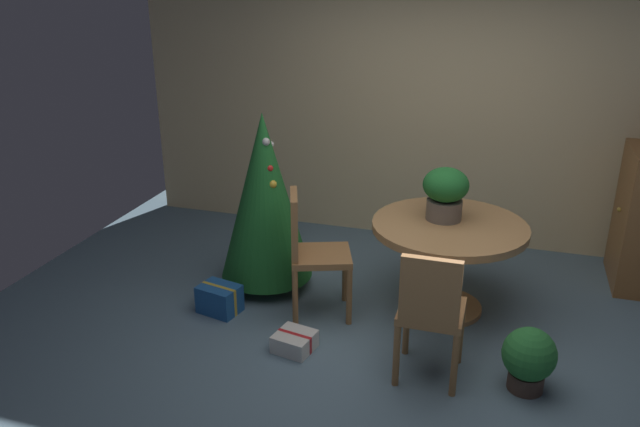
{
  "coord_description": "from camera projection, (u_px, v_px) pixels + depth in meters",
  "views": [
    {
      "loc": [
        0.59,
        -3.66,
        2.51
      ],
      "look_at": [
        -0.66,
        0.4,
        0.84
      ],
      "focal_mm": 35.36,
      "sensor_mm": 36.0,
      "label": 1
    }
  ],
  "objects": [
    {
      "name": "wooden_chair_near",
      "position": [
        431.0,
        309.0,
        3.91
      ],
      "size": [
        0.41,
        0.41,
        0.92
      ],
      "color": "#9E6B3D",
      "rests_on": "ground_plane"
    },
    {
      "name": "holiday_tree",
      "position": [
        265.0,
        197.0,
        5.05
      ],
      "size": [
        0.76,
        0.76,
        1.47
      ],
      "color": "brown",
      "rests_on": "ground_plane"
    },
    {
      "name": "gift_box_blue",
      "position": [
        220.0,
        299.0,
        4.87
      ],
      "size": [
        0.35,
        0.29,
        0.22
      ],
      "color": "#1E569E",
      "rests_on": "ground_plane"
    },
    {
      "name": "ground_plane",
      "position": [
        395.0,
        357.0,
        4.33
      ],
      "size": [
        6.6,
        6.6,
        0.0
      ],
      "primitive_type": "plane",
      "color": "slate"
    },
    {
      "name": "round_dining_table",
      "position": [
        448.0,
        244.0,
        4.74
      ],
      "size": [
        1.16,
        1.16,
        0.73
      ],
      "color": "#B27F4C",
      "rests_on": "ground_plane"
    },
    {
      "name": "wooden_chair_left_near",
      "position": [
        310.0,
        248.0,
        4.7
      ],
      "size": [
        0.55,
        0.53,
        0.98
      ],
      "color": "#9E6B3D",
      "rests_on": "ground_plane"
    },
    {
      "name": "back_wall_panel",
      "position": [
        446.0,
        107.0,
        5.82
      ],
      "size": [
        6.0,
        0.1,
        2.6
      ],
      "primitive_type": "cube",
      "color": "beige",
      "rests_on": "ground_plane"
    },
    {
      "name": "flower_vase",
      "position": [
        446.0,
        191.0,
        4.68
      ],
      "size": [
        0.34,
        0.34,
        0.4
      ],
      "color": "#665B51",
      "rests_on": "round_dining_table"
    },
    {
      "name": "gift_box_cream",
      "position": [
        295.0,
        342.0,
        4.4
      ],
      "size": [
        0.3,
        0.3,
        0.13
      ],
      "color": "silver",
      "rests_on": "ground_plane"
    },
    {
      "name": "potted_plant",
      "position": [
        529.0,
        358.0,
        3.93
      ],
      "size": [
        0.34,
        0.34,
        0.43
      ],
      "color": "#4C382D",
      "rests_on": "ground_plane"
    }
  ]
}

